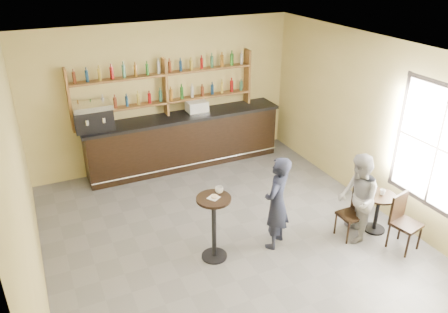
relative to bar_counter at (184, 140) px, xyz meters
name	(u,v)px	position (x,y,z in m)	size (l,w,h in m)	color
floor	(233,243)	(-0.30, -3.15, -0.61)	(7.00, 7.00, 0.00)	slate
ceiling	(235,56)	(-0.30, -3.15, 2.59)	(7.00, 7.00, 0.00)	white
wall_back	(164,96)	(-0.30, 0.35, 0.99)	(7.00, 7.00, 0.00)	#CCBA74
wall_left	(26,202)	(-3.30, -3.15, 0.99)	(7.00, 7.00, 0.00)	#CCBA74
wall_right	(382,128)	(2.70, -3.15, 0.99)	(7.00, 7.00, 0.00)	#CCBA74
window_pane	(438,148)	(2.69, -4.35, 1.09)	(2.00, 2.00, 0.00)	white
window_frame	(437,148)	(2.69, -4.35, 1.09)	(0.04, 1.70, 2.10)	black
shelf_unit	(165,88)	(-0.30, 0.22, 1.20)	(4.00, 0.26, 1.40)	brown
liquor_bottles	(165,80)	(-0.30, 0.22, 1.37)	(3.68, 0.10, 1.00)	#8C5919
bar_counter	(184,140)	(0.00, 0.00, 0.00)	(4.47, 0.87, 1.21)	black
espresso_machine	(93,117)	(-1.91, 0.00, 0.88)	(0.76, 0.49, 0.54)	black
pastry_case	(197,107)	(0.33, 0.00, 0.75)	(0.47, 0.37, 0.28)	silver
pedestal_table	(214,228)	(-0.74, -3.35, -0.04)	(0.55, 0.55, 1.12)	black
napkin	(214,198)	(-0.74, -3.35, 0.52)	(0.16, 0.16, 0.00)	white
donut	(214,197)	(-0.73, -3.36, 0.54)	(0.11, 0.11, 0.04)	#BE8E45
cup_pedestal	(219,190)	(-0.60, -3.25, 0.57)	(0.13, 0.13, 0.10)	white
man_main	(277,203)	(0.32, -3.48, 0.21)	(0.60, 0.39, 1.63)	black
cafe_table	(377,213)	(2.15, -3.87, -0.25)	(0.57, 0.57, 0.72)	black
cup_cafe	(383,192)	(2.20, -3.87, 0.16)	(0.10, 0.10, 0.09)	white
chair_west	(351,215)	(1.60, -3.82, -0.17)	(0.38, 0.38, 0.88)	black
chair_south	(406,224)	(2.20, -4.47, -0.12)	(0.42, 0.42, 0.96)	black
patron_second	(357,199)	(1.64, -3.88, 0.18)	(0.76, 0.59, 1.57)	gray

